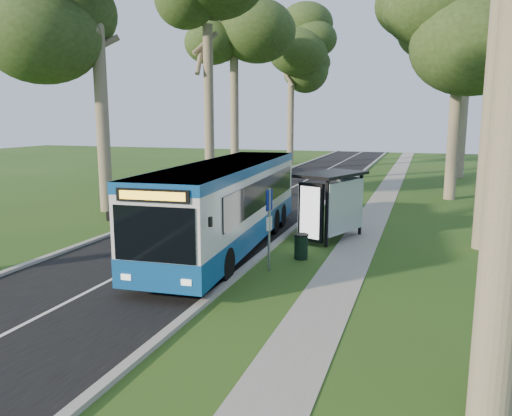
% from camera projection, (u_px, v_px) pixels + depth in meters
% --- Properties ---
extents(ground, '(120.00, 120.00, 0.00)m').
position_uv_depth(ground, '(239.00, 275.00, 15.61)').
color(ground, '#254B17').
rests_on(ground, ground).
extents(road, '(7.00, 100.00, 0.02)m').
position_uv_depth(road, '(244.00, 212.00, 26.03)').
color(road, black).
rests_on(road, ground).
extents(kerb_east, '(0.25, 100.00, 0.12)m').
position_uv_depth(kerb_east, '(310.00, 215.00, 24.92)').
color(kerb_east, '#9E9B93').
rests_on(kerb_east, ground).
extents(kerb_west, '(0.25, 100.00, 0.12)m').
position_uv_depth(kerb_west, '(184.00, 207.00, 27.13)').
color(kerb_west, '#9E9B93').
rests_on(kerb_west, ground).
extents(centre_line, '(0.12, 100.00, 0.00)m').
position_uv_depth(centre_line, '(244.00, 212.00, 26.03)').
color(centre_line, white).
rests_on(centre_line, road).
extents(footpath, '(1.50, 100.00, 0.02)m').
position_uv_depth(footpath, '(371.00, 220.00, 23.97)').
color(footpath, gray).
rests_on(footpath, ground).
extents(bus, '(3.37, 12.29, 3.22)m').
position_uv_depth(bus, '(227.00, 205.00, 18.53)').
color(bus, white).
rests_on(bus, ground).
extents(bus_stop_sign, '(0.11, 0.38, 2.68)m').
position_uv_depth(bus_stop_sign, '(269.00, 220.00, 15.74)').
color(bus_stop_sign, gray).
rests_on(bus_stop_sign, ground).
extents(bus_shelter, '(2.71, 3.54, 2.69)m').
position_uv_depth(bus_shelter, '(333.00, 194.00, 19.59)').
color(bus_shelter, black).
rests_on(bus_shelter, ground).
extents(litter_bin, '(0.51, 0.51, 0.89)m').
position_uv_depth(litter_bin, '(301.00, 246.00, 17.32)').
color(litter_bin, black).
rests_on(litter_bin, ground).
extents(car_white, '(1.84, 4.33, 1.46)m').
position_uv_depth(car_white, '(264.00, 165.00, 44.63)').
color(car_white, white).
rests_on(car_white, ground).
extents(car_silver, '(2.04, 4.65, 1.49)m').
position_uv_depth(car_silver, '(247.00, 168.00, 41.16)').
color(car_silver, '#A0A2A8').
rests_on(car_silver, ground).
extents(tree_west_c, '(5.20, 5.20, 15.12)m').
position_uv_depth(tree_west_c, '(207.00, 21.00, 33.24)').
color(tree_west_c, '#7A6B56').
rests_on(tree_west_c, ground).
extents(tree_west_d, '(5.20, 5.20, 18.71)m').
position_uv_depth(tree_west_d, '(234.00, 12.00, 42.72)').
color(tree_west_d, '#7A6B56').
rests_on(tree_west_d, ground).
extents(tree_west_e, '(5.20, 5.20, 15.68)m').
position_uv_depth(tree_west_e, '(291.00, 52.00, 51.64)').
color(tree_west_e, '#7A6B56').
rests_on(tree_west_e, ground).
extents(tree_east_c, '(5.20, 5.20, 15.05)m').
position_uv_depth(tree_east_c, '(462.00, 5.00, 28.24)').
color(tree_east_c, '#7A6B56').
rests_on(tree_east_c, ground).
extents(tree_east_d, '(5.20, 5.20, 14.05)m').
position_uv_depth(tree_east_d, '(468.00, 46.00, 39.17)').
color(tree_east_d, '#7A6B56').
rests_on(tree_east_d, ground).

